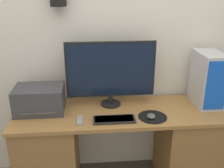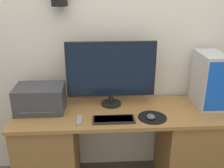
# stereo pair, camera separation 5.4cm
# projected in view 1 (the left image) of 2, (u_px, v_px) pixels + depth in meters

# --- Properties ---
(wall_back) EXTENTS (6.40, 0.18, 2.70)m
(wall_back) POSITION_uv_depth(u_px,v_px,m) (116.00, 32.00, 2.27)
(wall_back) COLOR silver
(wall_back) RESTS_ON ground_plane
(desk) EXTENTS (1.75, 0.57, 0.76)m
(desk) POSITION_uv_depth(u_px,v_px,m) (120.00, 148.00, 2.31)
(desk) COLOR olive
(desk) RESTS_ON ground_plane
(monitor) EXTENTS (0.75, 0.18, 0.56)m
(monitor) POSITION_uv_depth(u_px,v_px,m) (111.00, 71.00, 2.18)
(monitor) COLOR black
(monitor) RESTS_ON desk
(keyboard) EXTENTS (0.33, 0.13, 0.02)m
(keyboard) POSITION_uv_depth(u_px,v_px,m) (114.00, 119.00, 2.02)
(keyboard) COLOR black
(keyboard) RESTS_ON desk
(mousepad) EXTENTS (0.23, 0.23, 0.00)m
(mousepad) POSITION_uv_depth(u_px,v_px,m) (152.00, 117.00, 2.08)
(mousepad) COLOR black
(mousepad) RESTS_ON desk
(mouse) EXTENTS (0.07, 0.08, 0.03)m
(mouse) POSITION_uv_depth(u_px,v_px,m) (151.00, 116.00, 2.05)
(mouse) COLOR #4C4C51
(mouse) RESTS_ON mousepad
(computer_tower) EXTENTS (0.20, 0.34, 0.46)m
(computer_tower) POSITION_uv_depth(u_px,v_px,m) (208.00, 79.00, 2.23)
(computer_tower) COLOR #B2B2B7
(computer_tower) RESTS_ON desk
(printer) EXTENTS (0.39, 0.28, 0.21)m
(printer) POSITION_uv_depth(u_px,v_px,m) (40.00, 99.00, 2.14)
(printer) COLOR #38383D
(printer) RESTS_ON desk
(remote_control) EXTENTS (0.04, 0.13, 0.02)m
(remote_control) POSITION_uv_depth(u_px,v_px,m) (80.00, 121.00, 2.01)
(remote_control) COLOR gray
(remote_control) RESTS_ON desk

